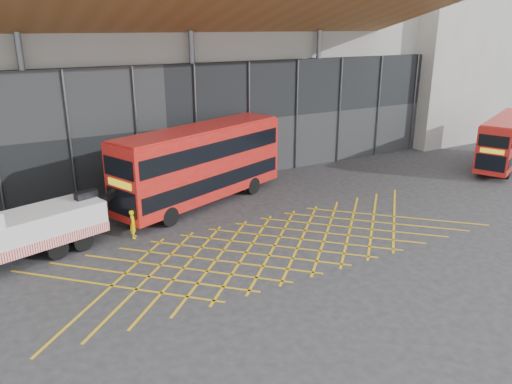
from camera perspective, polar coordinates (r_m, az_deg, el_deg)
ground_plane at (r=23.37m, az=-4.61°, el=-7.78°), size 120.00×120.00×0.00m
road_markings at (r=24.74m, az=2.14°, el=-6.16°), size 23.16×7.16×0.01m
construction_building at (r=38.95m, az=-14.40°, el=16.01°), size 55.00×23.97×18.00m
east_building at (r=53.73m, az=20.52°, el=17.11°), size 15.00×12.00×20.00m
recovery_truck at (r=24.84m, az=-26.80°, el=-4.19°), size 9.79×4.57×3.43m
bus_towed at (r=29.81m, az=-6.32°, el=3.43°), size 11.73×6.64×4.71m
bus_second at (r=42.15m, az=26.65°, el=5.37°), size 9.49×5.90×3.85m
worker at (r=26.13m, az=-13.84°, el=-3.57°), size 0.54×0.64×1.48m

